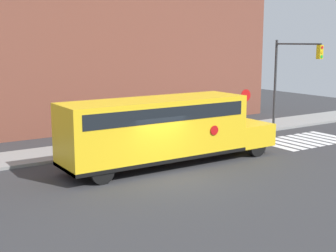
# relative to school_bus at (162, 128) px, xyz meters

# --- Properties ---
(ground_plane) EXTENTS (60.00, 60.00, 0.00)m
(ground_plane) POSITION_rel_school_bus_xyz_m (-0.85, -1.82, -1.80)
(ground_plane) COLOR #333335
(sidewalk_strip) EXTENTS (44.00, 3.00, 0.15)m
(sidewalk_strip) POSITION_rel_school_bus_xyz_m (-0.85, 4.68, -1.72)
(sidewalk_strip) COLOR gray
(sidewalk_strip) RESTS_ON ground
(building_backdrop) EXTENTS (32.00, 4.00, 11.74)m
(building_backdrop) POSITION_rel_school_bus_xyz_m (-0.85, 11.18, 4.07)
(building_backdrop) COLOR brown
(building_backdrop) RESTS_ON ground
(crosswalk_stripes) EXTENTS (5.40, 3.20, 0.01)m
(crosswalk_stripes) POSITION_rel_school_bus_xyz_m (9.95, 0.18, -1.79)
(crosswalk_stripes) COLOR white
(crosswalk_stripes) RESTS_ON ground
(school_bus) EXTENTS (10.84, 2.57, 3.15)m
(school_bus) POSITION_rel_school_bus_xyz_m (0.00, 0.00, 0.00)
(school_bus) COLOR yellow
(school_bus) RESTS_ON ground
(stop_sign) EXTENTS (0.79, 0.10, 2.74)m
(stop_sign) POSITION_rel_school_bus_xyz_m (8.77, 4.03, 0.05)
(stop_sign) COLOR #38383A
(stop_sign) RESTS_ON ground
(traffic_light) EXTENTS (0.28, 3.61, 5.79)m
(traffic_light) POSITION_rel_school_bus_xyz_m (10.81, 2.39, 2.04)
(traffic_light) COLOR #38383A
(traffic_light) RESTS_ON ground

